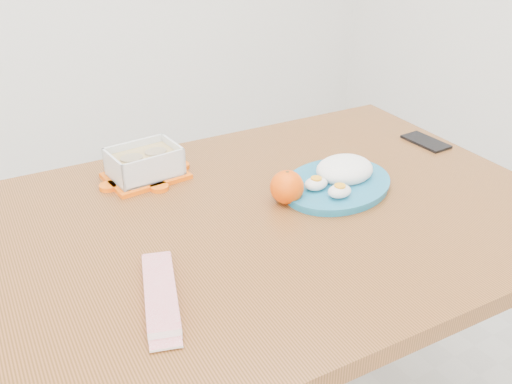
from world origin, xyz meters
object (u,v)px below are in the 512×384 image
food_container (145,164)px  orange_fruit (287,187)px  dining_table (256,249)px  smartphone (426,142)px  rice_plate (340,177)px

food_container → orange_fruit: size_ratio=2.50×
dining_table → orange_fruit: orange_fruit is taller
food_container → smartphone: (0.75, -0.22, -0.04)m
smartphone → food_container: bearing=163.6°
dining_table → food_container: size_ratio=7.27×
rice_plate → dining_table: bearing=166.3°
dining_table → smartphone: 0.63m
rice_plate → smartphone: 0.38m
orange_fruit → smartphone: (0.52, 0.07, -0.03)m
food_container → orange_fruit: (0.22, -0.28, -0.00)m
food_container → orange_fruit: bearing=-54.7°
food_container → rice_plate: (0.37, -0.29, -0.01)m
food_container → rice_plate: bearing=-40.9°
orange_fruit → rice_plate: bearing=-2.2°
smartphone → orange_fruit: bearing=-172.8°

